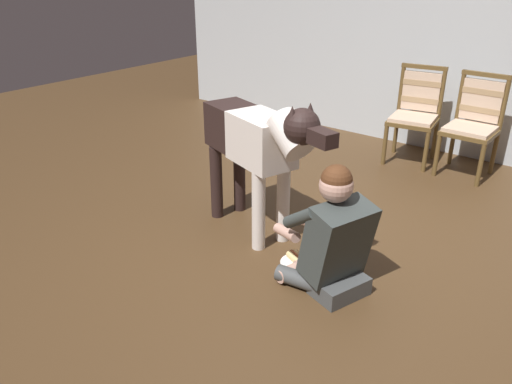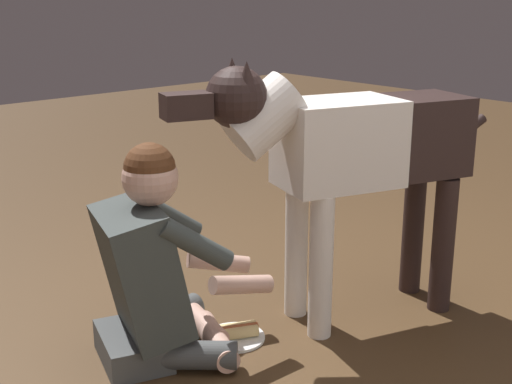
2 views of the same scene
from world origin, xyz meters
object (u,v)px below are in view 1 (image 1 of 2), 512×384
object	(u,v)px
dining_chair_right_of_pair	(474,120)
large_dog	(257,143)
dining_chair_left_of_pair	(416,110)
person_sitting_on_floor	(332,240)
hot_dog_on_plate	(298,261)

from	to	relation	value
dining_chair_right_of_pair	large_dog	size ratio (longest dim) A/B	0.68
dining_chair_left_of_pair	person_sitting_on_floor	size ratio (longest dim) A/B	1.14
dining_chair_right_of_pair	person_sitting_on_floor	size ratio (longest dim) A/B	1.14
dining_chair_right_of_pair	person_sitting_on_floor	bearing A→B (deg)	-91.66
person_sitting_on_floor	dining_chair_right_of_pair	bearing A→B (deg)	88.34
dining_chair_right_of_pair	large_dog	xyz separation A→B (m)	(-0.88, -2.30, 0.21)
dining_chair_right_of_pair	large_dog	world-z (taller)	large_dog
large_dog	person_sitting_on_floor	bearing A→B (deg)	-18.19
large_dog	dining_chair_right_of_pair	bearing A→B (deg)	68.98
person_sitting_on_floor	hot_dog_on_plate	xyz separation A→B (m)	(-0.31, 0.10, -0.33)
hot_dog_on_plate	person_sitting_on_floor	bearing A→B (deg)	-18.19
person_sitting_on_floor	hot_dog_on_plate	distance (m)	0.47
person_sitting_on_floor	large_dog	world-z (taller)	large_dog
dining_chair_left_of_pair	hot_dog_on_plate	world-z (taller)	dining_chair_left_of_pair
dining_chair_right_of_pair	hot_dog_on_plate	bearing A→B (deg)	-98.92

